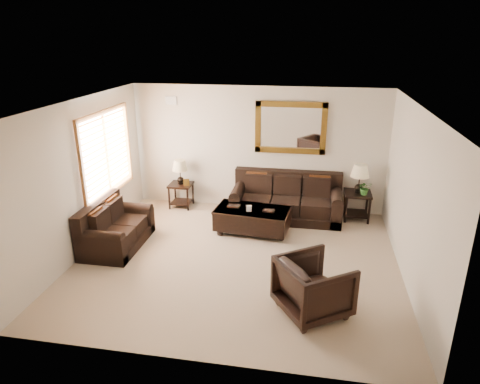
% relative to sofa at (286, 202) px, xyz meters
% --- Properties ---
extents(room, '(5.51, 5.01, 2.71)m').
position_rel_sofa_xyz_m(room, '(-0.70, -2.05, 1.01)').
color(room, '#876E5D').
rests_on(room, ground).
extents(window, '(0.07, 1.96, 1.66)m').
position_rel_sofa_xyz_m(window, '(-3.40, -1.15, 1.21)').
color(window, white).
rests_on(window, room).
extents(mirror, '(1.50, 0.06, 1.10)m').
position_rel_sofa_xyz_m(mirror, '(-0.00, 0.42, 1.51)').
color(mirror, '#4D2C0F').
rests_on(mirror, room).
extents(air_vent, '(0.25, 0.02, 0.18)m').
position_rel_sofa_xyz_m(air_vent, '(-2.60, 0.43, 2.01)').
color(air_vent, '#999999').
rests_on(air_vent, room).
extents(sofa, '(2.30, 1.00, 0.94)m').
position_rel_sofa_xyz_m(sofa, '(0.00, 0.00, 0.00)').
color(sofa, black).
rests_on(sofa, room).
extents(loveseat, '(0.90, 1.51, 0.85)m').
position_rel_sofa_xyz_m(loveseat, '(-3.04, -1.89, -0.03)').
color(loveseat, black).
rests_on(loveseat, room).
extents(end_table_left, '(0.50, 0.50, 1.10)m').
position_rel_sofa_xyz_m(end_table_left, '(-2.39, 0.16, 0.37)').
color(end_table_left, black).
rests_on(end_table_left, room).
extents(end_table_right, '(0.55, 0.55, 1.20)m').
position_rel_sofa_xyz_m(end_table_right, '(1.48, 0.14, 0.44)').
color(end_table_right, black).
rests_on(end_table_right, room).
extents(coffee_table, '(1.52, 0.93, 0.61)m').
position_rel_sofa_xyz_m(coffee_table, '(-0.60, -0.88, -0.04)').
color(coffee_table, black).
rests_on(coffee_table, room).
extents(armchair, '(1.17, 1.18, 0.90)m').
position_rel_sofa_xyz_m(armchair, '(0.62, -3.31, 0.11)').
color(armchair, black).
rests_on(armchair, floor).
extents(potted_plant, '(0.30, 0.33, 0.23)m').
position_rel_sofa_xyz_m(potted_plant, '(1.60, 0.04, 0.37)').
color(potted_plant, '#26571E').
rests_on(potted_plant, end_table_right).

